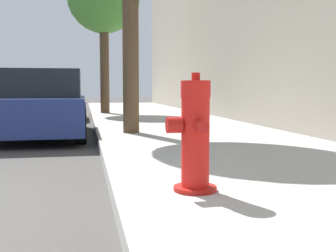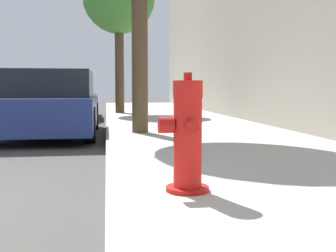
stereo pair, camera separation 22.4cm
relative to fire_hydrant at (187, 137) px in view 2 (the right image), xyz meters
The scene contains 4 objects.
sidewalk_slab 1.22m from the fire_hydrant, ahead, with size 3.44×40.00×0.16m.
fire_hydrant is the anchor object (origin of this frame).
parked_car_near 5.68m from the fire_hydrant, 107.78° to the left, with size 1.86×4.03×1.29m.
parked_car_mid 10.71m from the fire_hydrant, 99.95° to the left, with size 1.78×3.87×1.27m.
Camera 2 is at (2.04, -2.99, 0.95)m, focal length 45.00 mm.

